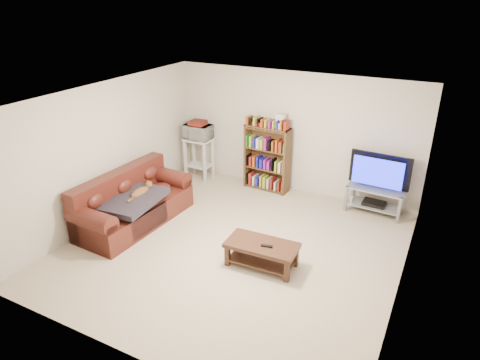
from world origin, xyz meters
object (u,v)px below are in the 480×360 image
Objects in this scene: coffee_table at (262,250)px; tv_stand at (375,196)px; sofa at (132,205)px; bookshelf at (267,158)px.

coffee_table is 2.72m from tv_stand.
sofa is 1.63× the size of bookshelf.
sofa reaches higher than tv_stand.
sofa is 2.13× the size of tv_stand.
bookshelf is at bearing 110.33° from coffee_table.
sofa reaches higher than coffee_table.
sofa is at bearing 174.20° from coffee_table.
coffee_table is at bearing -112.16° from tv_stand.
sofa is 2.83m from bookshelf.
tv_stand is (3.73, 2.30, 0.02)m from sofa.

